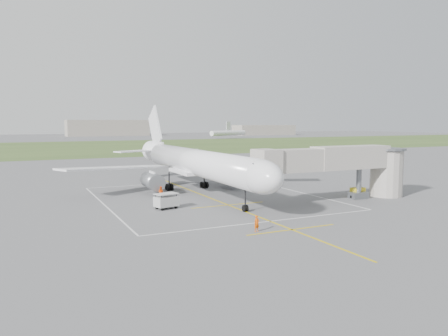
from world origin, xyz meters
name	(u,v)px	position (x,y,z in m)	size (l,w,h in m)	color
ground	(198,193)	(0.00, 0.00, 0.00)	(700.00, 700.00, 0.00)	#555558
grass_strip	(79,147)	(0.00, 130.00, 0.01)	(700.00, 120.00, 0.02)	#385123
apron_markings	(214,200)	(0.00, -5.82, 0.01)	(28.20, 60.00, 0.01)	gold
airliner	(196,163)	(0.00, 0.75, 4.39)	(38.93, 46.75, 13.52)	white
jet_bridge	(346,165)	(15.72, -13.50, 4.74)	(23.40, 5.00, 7.20)	gray
gpu_unit	(358,193)	(18.48, -12.83, 0.69)	(1.98, 1.49, 1.39)	gold
baggage_cart	(166,201)	(-7.75, -8.96, 0.96)	(3.01, 2.24, 1.87)	#BBBBBB
ramp_worker_nose	(257,224)	(-3.46, -23.20, 0.79)	(0.57, 0.38, 1.57)	#E45107
ramp_worker_wing	(161,192)	(-6.00, -1.17, 0.78)	(0.76, 0.59, 1.57)	#FF5008
distant_hangars	(27,130)	(-16.15, 265.19, 5.17)	(345.00, 49.00, 12.00)	gray
distant_aircraft	(96,135)	(14.01, 173.18, 3.59)	(199.36, 55.79, 8.85)	white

